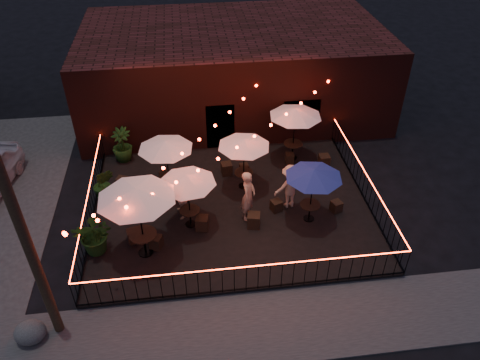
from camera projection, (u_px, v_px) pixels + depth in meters
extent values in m
plane|color=black|center=(238.00, 247.00, 15.82)|extent=(110.00, 110.00, 0.00)
cube|color=black|center=(231.00, 207.00, 17.36)|extent=(10.00, 8.00, 0.15)
cube|color=#3A3835|center=(252.00, 328.00, 13.24)|extent=(18.00, 2.50, 0.05)
cube|color=#34140E|center=(233.00, 69.00, 22.63)|extent=(14.00, 8.00, 4.00)
cube|color=black|center=(220.00, 127.00, 20.00)|extent=(1.20, 0.24, 2.20)
cube|color=black|center=(301.00, 112.00, 20.06)|extent=(1.60, 0.24, 1.20)
cylinder|color=#322214|center=(20.00, 225.00, 10.81)|extent=(0.26, 0.26, 8.00)
cube|color=black|center=(246.00, 288.00, 14.10)|extent=(10.00, 0.04, 0.04)
cube|color=black|center=(246.00, 268.00, 13.55)|extent=(10.00, 0.04, 0.04)
cube|color=red|center=(246.00, 267.00, 13.53)|extent=(10.00, 0.03, 0.02)
cube|color=black|center=(93.00, 215.00, 16.76)|extent=(0.04, 8.00, 0.04)
cube|color=black|center=(88.00, 195.00, 16.21)|extent=(0.04, 8.00, 0.04)
cube|color=red|center=(88.00, 195.00, 16.19)|extent=(0.03, 8.00, 0.02)
cube|color=black|center=(362.00, 193.00, 17.78)|extent=(0.04, 8.00, 0.04)
cube|color=black|center=(366.00, 174.00, 17.22)|extent=(0.04, 8.00, 0.04)
cube|color=red|center=(366.00, 173.00, 17.20)|extent=(0.03, 8.00, 0.02)
cylinder|color=black|center=(146.00, 252.00, 15.40)|extent=(0.49, 0.49, 0.03)
cylinder|color=black|center=(144.00, 244.00, 15.16)|extent=(0.07, 0.07, 0.80)
cylinder|color=black|center=(143.00, 234.00, 14.91)|extent=(0.89, 0.89, 0.04)
cylinder|color=black|center=(141.00, 222.00, 14.60)|extent=(0.05, 0.05, 2.67)
cone|color=white|center=(136.00, 193.00, 13.90)|extent=(3.14, 3.14, 0.39)
cylinder|color=black|center=(170.00, 190.00, 18.04)|extent=(0.41, 0.41, 0.03)
cylinder|color=black|center=(170.00, 183.00, 17.85)|extent=(0.06, 0.06, 0.67)
cylinder|color=black|center=(169.00, 176.00, 17.64)|extent=(0.74, 0.74, 0.04)
cylinder|color=black|center=(168.00, 167.00, 17.38)|extent=(0.04, 0.04, 2.22)
cone|color=white|center=(165.00, 145.00, 16.80)|extent=(2.51, 2.51, 0.32)
cylinder|color=black|center=(191.00, 224.00, 16.49)|extent=(0.39, 0.39, 0.03)
cylinder|color=black|center=(190.00, 217.00, 16.30)|extent=(0.05, 0.05, 0.64)
cylinder|color=black|center=(190.00, 210.00, 16.10)|extent=(0.71, 0.71, 0.04)
cylinder|color=black|center=(189.00, 201.00, 15.85)|extent=(0.04, 0.04, 2.14)
cone|color=white|center=(187.00, 179.00, 15.29)|extent=(2.38, 2.38, 0.31)
cylinder|color=black|center=(244.00, 186.00, 18.25)|extent=(0.39, 0.39, 0.03)
cylinder|color=black|center=(244.00, 179.00, 18.06)|extent=(0.05, 0.05, 0.64)
cylinder|color=black|center=(244.00, 172.00, 17.86)|extent=(0.72, 0.72, 0.04)
cylinder|color=black|center=(244.00, 164.00, 17.61)|extent=(0.04, 0.04, 2.15)
cone|color=white|center=(244.00, 143.00, 17.05)|extent=(2.31, 2.31, 0.31)
cylinder|color=black|center=(309.00, 218.00, 16.73)|extent=(0.39, 0.39, 0.03)
cylinder|color=black|center=(309.00, 212.00, 16.54)|extent=(0.05, 0.05, 0.64)
cylinder|color=black|center=(310.00, 205.00, 16.34)|extent=(0.72, 0.72, 0.04)
cylinder|color=black|center=(311.00, 195.00, 16.09)|extent=(0.04, 0.04, 2.15)
cone|color=navy|center=(314.00, 173.00, 15.52)|extent=(2.37, 2.37, 0.31)
cylinder|color=black|center=(292.00, 157.00, 19.82)|extent=(0.43, 0.43, 0.03)
cylinder|color=black|center=(293.00, 151.00, 19.61)|extent=(0.06, 0.06, 0.70)
cylinder|color=black|center=(293.00, 143.00, 19.40)|extent=(0.77, 0.77, 0.04)
cylinder|color=black|center=(294.00, 134.00, 19.13)|extent=(0.04, 0.04, 2.32)
cone|color=white|center=(296.00, 112.00, 18.51)|extent=(2.63, 2.63, 0.34)
cube|color=black|center=(133.00, 236.00, 15.71)|extent=(0.47, 0.47, 0.46)
cube|color=black|center=(156.00, 242.00, 15.47)|extent=(0.50, 0.50, 0.45)
cube|color=black|center=(122.00, 183.00, 18.07)|extent=(0.49, 0.49, 0.45)
cube|color=black|center=(165.00, 178.00, 18.27)|extent=(0.50, 0.50, 0.48)
cube|color=black|center=(202.00, 223.00, 16.19)|extent=(0.49, 0.49, 0.50)
cube|color=black|center=(254.00, 220.00, 16.29)|extent=(0.52, 0.52, 0.51)
cube|color=black|center=(227.00, 169.00, 18.77)|extent=(0.46, 0.46, 0.49)
cube|color=black|center=(244.00, 169.00, 18.83)|extent=(0.38, 0.38, 0.40)
cube|color=black|center=(276.00, 206.00, 16.99)|extent=(0.46, 0.46, 0.43)
cube|color=black|center=(336.00, 206.00, 16.96)|extent=(0.45, 0.45, 0.42)
cube|color=black|center=(290.00, 158.00, 19.45)|extent=(0.38, 0.38, 0.41)
cube|color=black|center=(324.00, 161.00, 19.22)|extent=(0.42, 0.42, 0.50)
imported|color=beige|center=(248.00, 196.00, 16.24)|extent=(0.72, 0.84, 1.94)
imported|color=tan|center=(179.00, 199.00, 16.38)|extent=(0.70, 0.85, 1.60)
imported|color=tan|center=(290.00, 187.00, 16.80)|extent=(1.23, 0.84, 1.76)
imported|color=#0D390F|center=(95.00, 234.00, 15.06)|extent=(1.48, 1.34, 1.45)
imported|color=#0F3810|center=(104.00, 185.00, 17.13)|extent=(0.87, 0.73, 1.47)
imported|color=#0E340E|center=(122.00, 145.00, 19.28)|extent=(1.05, 1.05, 1.47)
cube|color=blue|center=(135.00, 204.00, 16.78)|extent=(0.70, 0.62, 0.78)
cube|color=silver|center=(133.00, 195.00, 16.53)|extent=(0.75, 0.67, 0.05)
ellipsoid|color=#474742|center=(30.00, 332.00, 12.74)|extent=(1.05, 0.95, 0.68)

